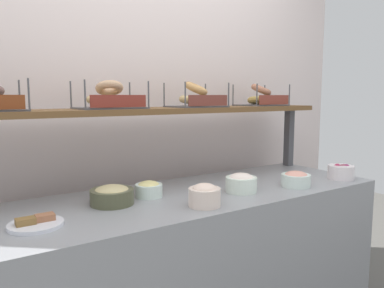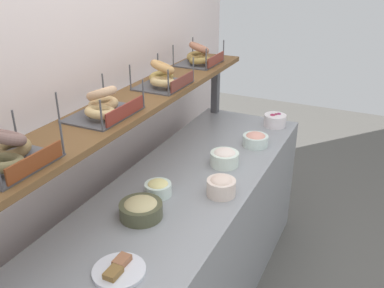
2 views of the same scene
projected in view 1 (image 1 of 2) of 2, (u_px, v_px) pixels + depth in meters
back_wall at (134, 120)px, 2.30m from camera, size 3.46×0.06×2.40m
deli_counter at (182, 275)px, 1.94m from camera, size 2.26×0.70×0.85m
shelf_riser_right at (289, 138)px, 2.67m from camera, size 0.05×0.05×0.40m
upper_shelf at (155, 111)px, 2.06m from camera, size 2.22×0.32×0.03m
bowl_potato_salad at (205, 195)px, 1.69m from camera, size 0.15×0.15×0.10m
bowl_beet_salad at (341, 172)px, 2.25m from camera, size 0.15×0.15×0.09m
bowl_lox_spread at (296, 179)px, 2.07m from camera, size 0.16×0.16×0.09m
bowl_egg_salad at (149, 189)px, 1.86m from camera, size 0.14×0.14×0.08m
bowl_hummus at (112, 195)px, 1.72m from camera, size 0.20×0.20×0.09m
bowl_cream_cheese at (241, 183)px, 1.95m from camera, size 0.16×0.16×0.10m
serving_plate_white at (36, 223)px, 1.44m from camera, size 0.21×0.21×0.04m
bagel_basket_plain at (110, 100)px, 1.91m from camera, size 0.34×0.26×0.15m
bagel_basket_sesame at (196, 99)px, 2.17m from camera, size 0.31×0.26×0.15m
bagel_basket_everything at (261, 98)px, 2.50m from camera, size 0.30×0.25×0.15m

